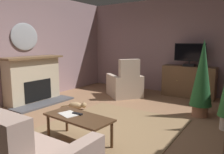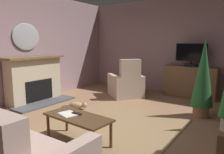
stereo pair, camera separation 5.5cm
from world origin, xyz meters
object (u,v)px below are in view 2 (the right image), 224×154
Objects in this scene: coffee_table at (78,119)px; cat at (77,105)px; potted_plant_on_hearth_side at (203,76)px; fireplace at (35,80)px; television at (191,54)px; tv_remote at (77,113)px; wall_mirror_oval at (26,37)px; folded_newspaper at (68,114)px; tv_cabinet at (190,83)px; armchair_in_far_corner at (126,85)px.

cat is (-1.20, 1.23, -0.29)m from coffee_table.
fireplace is at bearing -162.02° from potted_plant_on_hearth_side.
television is 4.80× the size of tv_remote.
potted_plant_on_hearth_side is at bearing -66.28° from television.
folded_newspaper is (2.59, -1.10, -1.21)m from wall_mirror_oval.
folded_newspaper is at bearing -101.81° from television.
fireplace is at bearing -139.04° from tv_cabinet.
fireplace is 2.66m from tv_remote.
wall_mirror_oval is 2.22m from cat.
cat is at bearing 6.15° from fireplace.
potted_plant_on_hearth_side reaches higher than armchair_in_far_corner.
fireplace is 2.59m from folded_newspaper.
tv_cabinet is 1.16× the size of armchair_in_far_corner.
coffee_table is 0.19m from folded_newspaper.
fireplace is 1.33× the size of armchair_in_far_corner.
armchair_in_far_corner is at bearing 119.70° from folded_newspaper.
tv_cabinet is 3.81m from tv_remote.
wall_mirror_oval is 4.50m from tv_cabinet.
armchair_in_far_corner is (-0.71, 2.90, -0.11)m from folded_newspaper.
tv_remote is at bearing -22.91° from fireplace.
wall_mirror_oval is at bearing -136.17° from armchair_in_far_corner.
tv_remote is 0.57× the size of folded_newspaper.
television is 1.61m from potted_plant_on_hearth_side.
television reaches higher than armchair_in_far_corner.
armchair_in_far_corner is 1.90× the size of cat.
tv_cabinet is 3.90m from folded_newspaper.
tv_remote is 1.67m from cat.
folded_newspaper reaches higher than coffee_table.
cat is (1.32, 0.14, -0.46)m from fireplace.
armchair_in_far_corner is 1.70m from cat.
coffee_table is 1.74m from cat.
wall_mirror_oval is 3.06m from folded_newspaper.
potted_plant_on_hearth_side is at bearing 17.98° from fireplace.
coffee_table is (2.77, -1.09, -1.27)m from wall_mirror_oval.
coffee_table is 3.02m from armchair_in_far_corner.
wall_mirror_oval is 2.53× the size of folded_newspaper.
television is 0.74× the size of coffee_table.
tv_remote is 0.11× the size of potted_plant_on_hearth_side.
fireplace is 4.15m from television.
folded_newspaper is (-0.18, -0.01, 0.05)m from coffee_table.
armchair_in_far_corner is (-0.83, 2.83, -0.12)m from tv_remote.
television is at bearing 54.42° from cat.
tv_cabinet is 1.71× the size of television.
coffee_table is 1.75× the size of cat.
fireplace reaches higher than coffee_table.
potted_plant_on_hearth_side is at bearing 23.87° from cat.
tv_remote is at bearing -100.19° from tv_cabinet.
folded_newspaper is at bearing -50.90° from cat.
folded_newspaper is at bearing -101.65° from tv_cabinet.
tv_remote is at bearing -20.99° from wall_mirror_oval.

